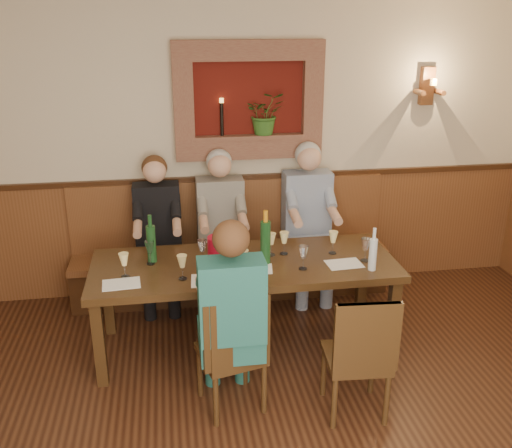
{
  "coord_description": "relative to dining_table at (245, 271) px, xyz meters",
  "views": [
    {
      "loc": [
        -0.55,
        -2.22,
        2.61
      ],
      "look_at": [
        0.1,
        1.9,
        1.05
      ],
      "focal_mm": 40.0,
      "sensor_mm": 36.0,
      "label": 1
    }
  ],
  "objects": [
    {
      "name": "wall_sconce",
      "position": [
        1.9,
        1.08,
        1.27
      ],
      "size": [
        0.25,
        0.2,
        0.35
      ],
      "color": "brown",
      "rests_on": "ground"
    },
    {
      "name": "wine_bottle_green_b",
      "position": [
        -0.72,
        0.13,
        0.23
      ],
      "size": [
        0.09,
        0.09,
        0.39
      ],
      "rotation": [
        0.0,
        0.0,
        -0.28
      ],
      "color": "#19471E",
      "rests_on": "dining_table"
    },
    {
      "name": "room_shell",
      "position": [
        0.0,
        -1.85,
        1.21
      ],
      "size": [
        6.04,
        6.04,
        2.82
      ],
      "color": "beige",
      "rests_on": "ground"
    },
    {
      "name": "tasting_sheet_d",
      "position": [
        -0.28,
        -0.28,
        0.08
      ],
      "size": [
        0.33,
        0.24,
        0.0
      ],
      "primitive_type": "cube",
      "rotation": [
        0.0,
        0.0,
        -0.06
      ],
      "color": "white",
      "rests_on": "dining_table"
    },
    {
      "name": "wine_glass_5",
      "position": [
        0.23,
        0.11,
        0.17
      ],
      "size": [
        0.08,
        0.08,
        0.19
      ],
      "primitive_type": null,
      "color": "#F7E594",
      "rests_on": "dining_table"
    },
    {
      "name": "chair_near_left",
      "position": [
        -0.2,
        -0.76,
        -0.41
      ],
      "size": [
        0.49,
        0.49,
        0.92
      ],
      "rotation": [
        0.0,
        0.0,
        0.25
      ],
      "color": "#362210",
      "rests_on": "ground"
    },
    {
      "name": "person_bench_mid",
      "position": [
        -0.1,
        0.84,
        -0.07
      ],
      "size": [
        0.43,
        0.53,
        1.45
      ],
      "color": "#5F5B57",
      "rests_on": "ground"
    },
    {
      "name": "tasting_sheet_c",
      "position": [
        0.77,
        -0.15,
        0.08
      ],
      "size": [
        0.29,
        0.21,
        0.0
      ],
      "primitive_type": "cube",
      "rotation": [
        0.0,
        0.0,
        0.06
      ],
      "color": "white",
      "rests_on": "dining_table"
    },
    {
      "name": "wine_glass_7",
      "position": [
        0.74,
        0.07,
        0.17
      ],
      "size": [
        0.08,
        0.08,
        0.19
      ],
      "primitive_type": null,
      "color": "#F7E594",
      "rests_on": "dining_table"
    },
    {
      "name": "wine_glass_9",
      "position": [
        -0.12,
        -0.27,
        0.17
      ],
      "size": [
        0.08,
        0.08,
        0.19
      ],
      "primitive_type": null,
      "color": "#F7E594",
      "rests_on": "dining_table"
    },
    {
      "name": "wine_glass_10",
      "position": [
        0.34,
        0.12,
        0.17
      ],
      "size": [
        0.08,
        0.08,
        0.19
      ],
      "primitive_type": null,
      "color": "#F7E594",
      "rests_on": "dining_table"
    },
    {
      "name": "dining_table",
      "position": [
        0.0,
        0.0,
        0.0
      ],
      "size": [
        2.4,
        0.9,
        0.75
      ],
      "color": "#362210",
      "rests_on": "ground"
    },
    {
      "name": "water_bottle",
      "position": [
        0.95,
        -0.28,
        0.21
      ],
      "size": [
        0.07,
        0.07,
        0.34
      ],
      "rotation": [
        0.0,
        0.0,
        0.17
      ],
      "color": "silver",
      "rests_on": "dining_table"
    },
    {
      "name": "wine_glass_8",
      "position": [
        0.95,
        -0.12,
        0.17
      ],
      "size": [
        0.08,
        0.08,
        0.19
      ],
      "primitive_type": null,
      "color": "white",
      "rests_on": "dining_table"
    },
    {
      "name": "spittoon_bucket",
      "position": [
        -0.19,
        0.02,
        0.18
      ],
      "size": [
        0.2,
        0.2,
        0.22
      ],
      "primitive_type": "cylinder",
      "rotation": [
        0.0,
        0.0,
        0.06
      ],
      "color": "red",
      "rests_on": "dining_table"
    },
    {
      "name": "wine_glass_6",
      "position": [
        0.43,
        -0.19,
        0.17
      ],
      "size": [
        0.08,
        0.08,
        0.19
      ],
      "primitive_type": null,
      "color": "white",
      "rests_on": "dining_table"
    },
    {
      "name": "wainscoting",
      "position": [
        0.0,
        -1.85,
        -0.09
      ],
      "size": [
        6.02,
        6.02,
        1.15
      ],
      "color": "brown",
      "rests_on": "ground"
    },
    {
      "name": "person_bench_left",
      "position": [
        -0.68,
        0.84,
        -0.09
      ],
      "size": [
        0.42,
        0.51,
        1.42
      ],
      "color": "black",
      "rests_on": "ground"
    },
    {
      "name": "wine_glass_1",
      "position": [
        -0.73,
        0.09,
        0.17
      ],
      "size": [
        0.08,
        0.08,
        0.19
      ],
      "primitive_type": null,
      "color": "white",
      "rests_on": "dining_table"
    },
    {
      "name": "bench",
      "position": [
        0.0,
        0.94,
        -0.35
      ],
      "size": [
        3.0,
        0.45,
        1.11
      ],
      "color": "#381E0F",
      "rests_on": "ground"
    },
    {
      "name": "wine_glass_3",
      "position": [
        -0.33,
        0.05,
        0.17
      ],
      "size": [
        0.08,
        0.08,
        0.19
      ],
      "primitive_type": null,
      "color": "white",
      "rests_on": "dining_table"
    },
    {
      "name": "person_bench_right",
      "position": [
        0.73,
        0.84,
        -0.06
      ],
      "size": [
        0.45,
        0.55,
        1.49
      ],
      "color": "navy",
      "rests_on": "ground"
    },
    {
      "name": "person_chair_front",
      "position": [
        -0.2,
        -0.78,
        -0.08
      ],
      "size": [
        0.42,
        0.52,
        1.43
      ],
      "color": "navy",
      "rests_on": "ground"
    },
    {
      "name": "tasting_sheet_a",
      "position": [
        -0.94,
        -0.24,
        0.08
      ],
      "size": [
        0.28,
        0.21,
        0.0
      ],
      "primitive_type": "cube",
      "rotation": [
        0.0,
        0.0,
        0.08
      ],
      "color": "white",
      "rests_on": "dining_table"
    },
    {
      "name": "tasting_sheet_b",
      "position": [
        0.06,
        -0.13,
        0.08
      ],
      "size": [
        0.29,
        0.22,
        0.0
      ],
      "primitive_type": "cube",
      "rotation": [
        0.0,
        0.0,
        -0.14
      ],
      "color": "white",
      "rests_on": "dining_table"
    },
    {
      "name": "wall_niche",
      "position": [
        0.24,
        1.09,
        1.13
      ],
      "size": [
        1.36,
        0.3,
        1.06
      ],
      "color": "#52110B",
      "rests_on": "ground"
    },
    {
      "name": "wine_glass_0",
      "position": [
        -0.92,
        -0.12,
        0.17
      ],
      "size": [
        0.08,
        0.08,
        0.19
      ],
      "primitive_type": null,
      "color": "#F7E594",
      "rests_on": "dining_table"
    },
    {
      "name": "chair_near_right",
      "position": [
        0.63,
        -0.95,
        -0.4
      ],
      "size": [
        0.44,
        0.44,
        0.93
      ],
      "rotation": [
        0.0,
        0.0,
        -0.07
      ],
      "color": "#362210",
      "rests_on": "ground"
    },
    {
      "name": "wine_glass_4",
      "position": [
        -0.03,
        -0.2,
        0.17
      ],
      "size": [
        0.08,
        0.08,
        0.19
      ],
      "primitive_type": null,
      "color": "#F7E594",
      "rests_on": "dining_table"
    },
    {
      "name": "wine_bottle_green_a",
      "position": [
        0.16,
        -0.03,
        0.26
      ],
      "size": [
        0.09,
        0.09,
        0.44
      ],
      "rotation": [
        0.0,
        0.0,
        -0.13
      ],
      "color": "#19471E",
      "rests_on": "dining_table"
    },
    {
      "name": "wine_glass_2",
      "position": [
        -0.49,
        -0.22,
        0.17
      ],
      "size": [
        0.08,
        0.08,
        0.19
      ],
      "primitive_type": null,
      "color": "#F7E594",
      "rests_on": "dining_table"
    }
  ]
}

